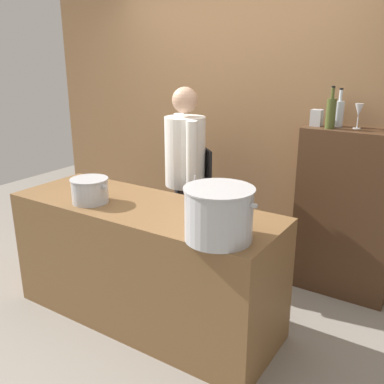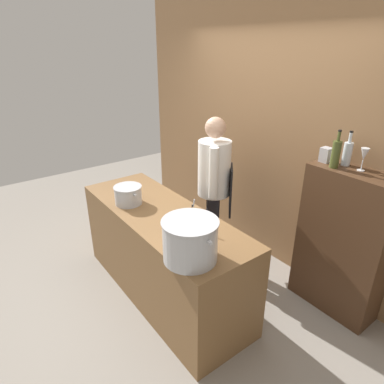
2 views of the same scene
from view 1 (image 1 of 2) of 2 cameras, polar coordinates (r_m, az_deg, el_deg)
The scene contains 12 objects.
ground_plane at distance 3.43m, azimuth -6.07°, elevation -16.03°, with size 8.00×8.00×0.00m, color gray.
brick_back_panel at distance 4.05m, azimuth 5.98°, elevation 12.01°, with size 4.40×0.10×3.00m, color olive.
prep_counter at distance 3.20m, azimuth -6.34°, elevation -9.34°, with size 2.01×0.70×0.90m, color brown.
bar_cabinet at distance 3.66m, azimuth 19.75°, elevation -2.77°, with size 0.76×0.32×1.37m, color #472D1C.
chef at distance 3.64m, azimuth -0.84°, elevation 2.86°, with size 0.45×0.43×1.66m.
stockpot_large at distance 2.42m, azimuth 3.57°, elevation -2.93°, with size 0.46×0.40×0.31m.
stockpot_small at distance 3.12m, azimuth -13.43°, elevation 0.21°, with size 0.33×0.27×0.18m.
utensil_crock at distance 2.83m, azimuth 0.36°, elevation -1.53°, with size 0.10×0.10×0.25m.
wine_bottle_olive at distance 3.45m, azimuth 17.99°, elevation 10.00°, with size 0.07×0.07×0.32m.
wine_bottle_clear at distance 3.57m, azimuth 18.96°, elevation 9.93°, with size 0.07×0.07×0.29m.
wine_glass_tall at distance 3.51m, azimuth 21.30°, elevation 9.99°, with size 0.07×0.07×0.19m.
spice_tin_silver at distance 3.56m, azimuth 16.25°, elevation 9.46°, with size 0.08×0.08×0.13m, color #B2B2B7.
Camera 1 is at (1.83, -2.18, 1.91)m, focal length 40.11 mm.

